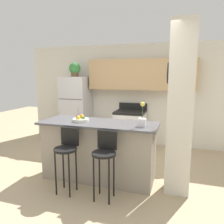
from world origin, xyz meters
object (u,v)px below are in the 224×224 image
stove_range (130,129)px  bar_stool_left (67,150)px  potted_plant_on_fridge (75,69)px  fruit_bowl (81,119)px  trash_bin (93,138)px  orchid_vase (142,119)px  bar_stool_right (105,155)px  refrigerator (76,110)px

stove_range → bar_stool_left: bearing=-100.4°
bar_stool_left → potted_plant_on_fridge: size_ratio=2.75×
fruit_bowl → trash_bin: (-0.48, 1.67, -0.85)m
orchid_vase → fruit_bowl: size_ratio=1.40×
bar_stool_left → fruit_bowl: 0.64m
orchid_vase → trash_bin: bearing=131.8°
stove_range → trash_bin: (-0.92, -0.20, -0.27)m
bar_stool_right → stove_range: bearing=94.1°
refrigerator → fruit_bowl: size_ratio=6.39×
refrigerator → potted_plant_on_fridge: size_ratio=4.84×
potted_plant_on_fridge → orchid_vase: 2.96m
refrigerator → orchid_vase: bearing=-42.5°
bar_stool_right → bar_stool_left: bearing=180.0°
stove_range → fruit_bowl: size_ratio=3.93×
potted_plant_on_fridge → fruit_bowl: 2.32m
stove_range → trash_bin: bearing=-167.8°
trash_bin → orchid_vase: bearing=-48.2°
potted_plant_on_fridge → fruit_bowl: potted_plant_on_fridge is taller
stove_range → potted_plant_on_fridge: potted_plant_on_fridge is taller
trash_bin → potted_plant_on_fridge: bearing=160.2°
potted_plant_on_fridge → bar_stool_right: bearing=-55.3°
refrigerator → trash_bin: (0.56, -0.20, -0.68)m
stove_range → fruit_bowl: fruit_bowl is taller
bar_stool_left → fruit_bowl: (-0.01, 0.52, 0.38)m
stove_range → fruit_bowl: 2.00m
fruit_bowl → trash_bin: 1.93m
bar_stool_right → trash_bin: bearing=116.6°
potted_plant_on_fridge → orchid_vase: bearing=-42.5°
trash_bin → bar_stool_right: bearing=-63.4°
refrigerator → stove_range: refrigerator is taller
stove_range → bar_stool_right: (0.17, -2.38, 0.20)m
bar_stool_left → trash_bin: 2.28m
fruit_bowl → orchid_vase: bearing=-3.0°
stove_range → orchid_vase: orchid_vase is taller
orchid_vase → refrigerator: bearing=137.5°
refrigerator → bar_stool_left: (1.05, -2.39, -0.21)m
stove_range → bar_stool_right: bearing=-85.9°
bar_stool_right → orchid_vase: size_ratio=2.58×
bar_stool_right → trash_bin: 2.49m
refrigerator → stove_range: (1.48, -0.00, -0.41)m
bar_stool_left → bar_stool_right: same height
refrigerator → fruit_bowl: refrigerator is taller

